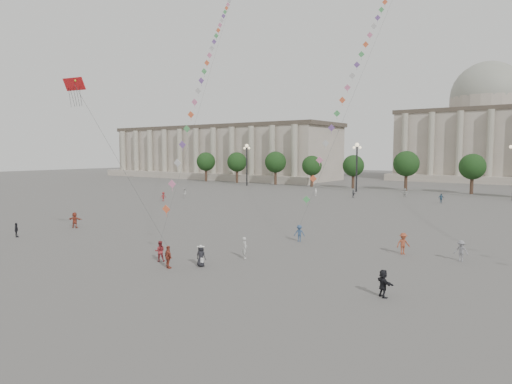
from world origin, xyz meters
The scene contains 25 objects.
ground centered at (0.00, 0.00, 0.00)m, with size 360.00×360.00×0.00m, color #53514F.
hall_west centered at (-75.00, 93.89, 8.43)m, with size 84.00×26.22×17.20m.
hall_central centered at (0.00, 129.22, 14.23)m, with size 48.30×34.30×35.50m.
tree_row centered at (0.00, 78.00, 5.39)m, with size 137.12×5.12×8.00m.
lamp_post_far_west centered at (-45.00, 70.00, 7.35)m, with size 2.00×0.90×10.65m.
lamp_post_mid_west centered at (-15.00, 70.00, 7.35)m, with size 2.00×0.90×10.65m.
person_crowd_0 centered at (5.63, 58.21, 0.82)m, with size 0.96×0.40×1.63m, color #345776.
person_crowd_1 centered at (-35.66, 38.55, 0.92)m, with size 0.90×0.70×1.84m, color #B5B5B1.
person_crowd_2 centered at (-34.88, 32.36, 0.81)m, with size 1.05×0.60×1.62m, color maroon.
person_crowd_3 centered at (16.05, 3.63, 0.85)m, with size 1.58×0.50×1.71m, color black.
person_crowd_4 centered at (-2.75, 65.05, 0.85)m, with size 1.57×0.50×1.70m, color beige.
person_crowd_6 centered at (17.79, 16.12, 0.85)m, with size 1.10×0.63×1.71m, color slate.
person_crowd_8 centered at (13.21, 15.84, 0.93)m, with size 1.20×0.69×1.86m, color brown.
person_crowd_10 centered at (-17.68, 56.77, 0.76)m, with size 0.56×0.37×1.53m, color silver.
person_crowd_12 centered at (-10.05, 57.51, 0.78)m, with size 1.44×0.46×1.56m, color slate.
person_crowd_13 centered at (3.18, 6.57, 0.90)m, with size 0.65×0.43×1.79m, color #B6B7B3.
tourist_0 centered at (0.44, 0.65, 0.87)m, with size 1.02×0.42×1.73m, color #943928.
tourist_1 centered at (-21.53, 0.10, 0.75)m, with size 0.88×0.37×1.50m, color black.
tourist_2 centered at (-21.89, 6.93, 0.91)m, with size 1.69×0.54×1.82m, color #9E3E2B.
kite_flyer_0 centered at (-1.73, 1.76, 0.84)m, with size 0.81×0.63×1.67m, color maroon.
kite_flyer_1 centered at (3.16, 15.37, 0.82)m, with size 1.06×0.61×1.64m, color navy.
hat_person centered at (2.04, 2.52, 0.87)m, with size 0.88×0.64×1.69m.
dragon_kite centered at (-10.11, 0.11, 13.77)m, with size 6.47×0.90×16.79m.
kite_train_west centered at (-19.64, 29.13, 24.58)m, with size 34.20×51.37×75.84m.
kite_train_mid centered at (1.76, 38.34, 26.59)m, with size 3.38×43.32×63.63m.
Camera 1 is at (25.76, -22.73, 8.84)m, focal length 32.00 mm.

